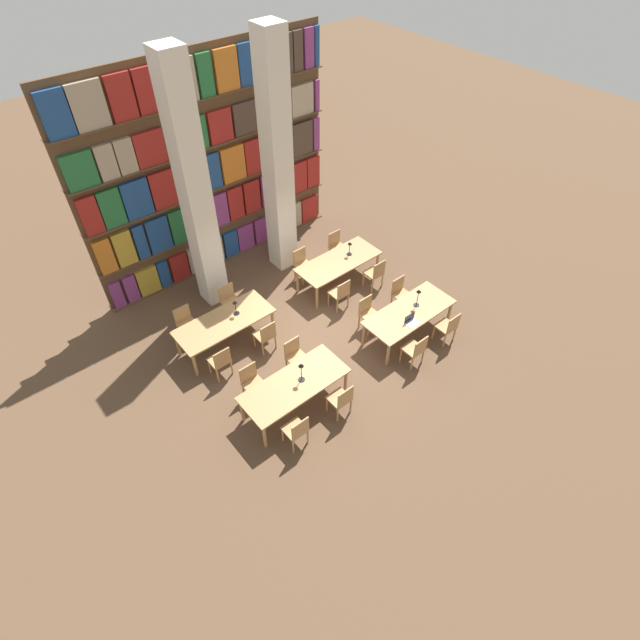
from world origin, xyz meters
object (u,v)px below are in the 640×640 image
at_px(chair_11, 230,300).
at_px(reading_table_3, 338,263).
at_px(reading_table_2, 224,323).
at_px(reading_table_0, 295,386).
at_px(chair_8, 220,361).
at_px(chair_5, 368,313).
at_px(chair_7, 400,293).
at_px(chair_3, 295,356).
at_px(desk_lamp_2, 235,305).
at_px(chair_12, 340,293).
at_px(chair_14, 375,273).
at_px(chair_6, 448,327).
at_px(chair_10, 266,335).
at_px(chair_9, 186,323).
at_px(desk_lamp_3, 350,246).
at_px(chair_15, 337,246).
at_px(reading_table_1, 409,314).
at_px(chair_4, 415,349).
at_px(chair_2, 341,399).
at_px(chair_13, 302,264).
at_px(pillar_center, 277,163).
at_px(desk_lamp_0, 301,369).
at_px(pillar_left, 195,194).
at_px(chair_0, 297,430).
at_px(chair_1, 252,382).
at_px(desk_lamp_1, 418,295).
at_px(laptop, 412,321).

distance_m(chair_11, reading_table_3, 2.96).
bearing_deg(chair_11, reading_table_2, 51.75).
relative_size(reading_table_0, chair_8, 2.55).
bearing_deg(chair_5, chair_7, -180.00).
distance_m(chair_3, chair_7, 3.27).
xyz_separation_m(desk_lamp_2, chair_12, (2.50, -0.79, -0.52)).
xyz_separation_m(chair_12, chair_14, (1.21, 0.00, 0.00)).
bearing_deg(chair_11, reading_table_0, 81.83).
distance_m(chair_6, chair_10, 4.22).
relative_size(chair_9, chair_14, 1.00).
height_order(reading_table_2, desk_lamp_3, desk_lamp_3).
xyz_separation_m(reading_table_0, chair_15, (3.93, 3.19, -0.18)).
relative_size(reading_table_1, reading_table_2, 1.00).
height_order(reading_table_2, desk_lamp_2, desk_lamp_2).
height_order(reading_table_0, desk_lamp_3, desk_lamp_3).
bearing_deg(chair_4, chair_2, 178.89).
distance_m(chair_6, chair_12, 2.73).
relative_size(reading_table_3, chair_13, 2.55).
bearing_deg(chair_14, pillar_center, 116.80).
xyz_separation_m(pillar_center, desk_lamp_2, (-2.51, -1.61, -2.00)).
xyz_separation_m(chair_3, chair_12, (2.12, 0.92, 0.00)).
relative_size(chair_11, reading_table_3, 0.39).
xyz_separation_m(chair_3, chair_6, (3.27, -1.56, 0.00)).
bearing_deg(chair_10, chair_7, -15.83).
bearing_deg(chair_9, desk_lamp_0, 105.89).
bearing_deg(chair_5, desk_lamp_3, -118.62).
relative_size(chair_4, chair_12, 1.00).
distance_m(pillar_left, chair_6, 6.44).
distance_m(chair_2, chair_6, 3.27).
bearing_deg(chair_0, chair_8, 94.72).
height_order(chair_7, desk_lamp_2, desk_lamp_2).
relative_size(chair_9, chair_15, 1.00).
relative_size(chair_13, chair_14, 1.00).
height_order(chair_5, desk_lamp_3, desk_lamp_3).
bearing_deg(chair_6, desk_lamp_0, 168.00).
xyz_separation_m(pillar_left, chair_9, (-1.23, -0.87, -2.52)).
bearing_deg(chair_9, chair_0, 92.91).
bearing_deg(reading_table_2, desk_lamp_3, 0.18).
bearing_deg(desk_lamp_3, reading_table_3, -177.00).
xyz_separation_m(chair_5, chair_10, (-2.30, 0.97, 0.00)).
height_order(pillar_center, desk_lamp_3, pillar_center).
bearing_deg(chair_14, chair_7, -93.69).
relative_size(reading_table_0, chair_6, 2.55).
xyz_separation_m(chair_0, chair_1, (0.00, 1.52, 0.00)).
bearing_deg(desk_lamp_1, laptop, -147.80).
xyz_separation_m(pillar_left, reading_table_3, (2.82, -1.64, -2.33)).
relative_size(desk_lamp_0, reading_table_3, 0.22).
xyz_separation_m(desk_lamp_0, chair_6, (3.69, -0.79, -0.59)).
distance_m(chair_6, chair_9, 6.10).
distance_m(pillar_left, chair_2, 5.45).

